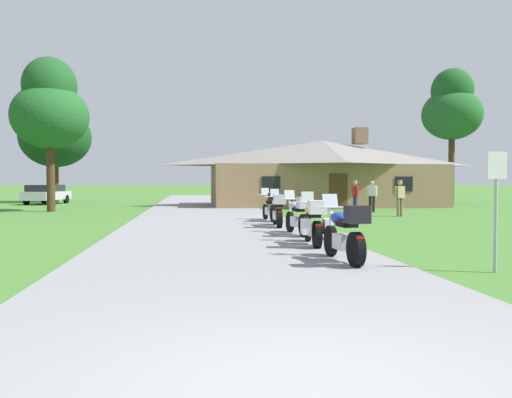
{
  "coord_description": "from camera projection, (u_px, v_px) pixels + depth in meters",
  "views": [
    {
      "loc": [
        -0.81,
        -3.8,
        1.61
      ],
      "look_at": [
        1.4,
        14.18,
        1.02
      ],
      "focal_mm": 37.15,
      "sensor_mm": 36.0,
      "label": 1
    }
  ],
  "objects": [
    {
      "name": "stone_lodge",
      "position": [
        322.0,
        172.0,
        35.84
      ],
      "size": [
        15.59,
        8.56,
        5.3
      ],
      "color": "#896B4C",
      "rests_on": "ground"
    },
    {
      "name": "bystander_tan_shirt_by_tree",
      "position": [
        400.0,
        196.0,
        24.62
      ],
      "size": [
        0.53,
        0.3,
        1.69
      ],
      "rotation": [
        0.0,
        0.0,
        3.4
      ],
      "color": "#75664C",
      "rests_on": "ground"
    },
    {
      "name": "parked_silver_suv_far_left",
      "position": [
        47.0,
        193.0,
        38.37
      ],
      "size": [
        2.53,
        4.83,
        1.4
      ],
      "rotation": [
        0.0,
        0.0,
        -0.16
      ],
      "color": "#ADAFB7",
      "rests_on": "ground"
    },
    {
      "name": "tree_left_far",
      "position": [
        55.0,
        129.0,
        41.39
      ],
      "size": [
        5.48,
        5.48,
        9.34
      ],
      "color": "#422D19",
      "rests_on": "ground"
    },
    {
      "name": "motorcycle_silver_third_in_row",
      "position": [
        298.0,
        216.0,
        15.49
      ],
      "size": [
        0.68,
        2.08,
        1.3
      ],
      "rotation": [
        0.0,
        0.0,
        0.09
      ],
      "color": "black",
      "rests_on": "asphalt_driveway"
    },
    {
      "name": "bystander_red_shirt_near_lodge",
      "position": [
        355.0,
        195.0,
        27.62
      ],
      "size": [
        0.26,
        0.55,
        1.69
      ],
      "rotation": [
        0.0,
        0.0,
        1.7
      ],
      "color": "navy",
      "rests_on": "ground"
    },
    {
      "name": "ground_plane",
      "position": [
        209.0,
        218.0,
        23.76
      ],
      "size": [
        500.0,
        500.0,
        0.0
      ],
      "primitive_type": "plane",
      "color": "#42752D"
    },
    {
      "name": "metal_signpost_roadside",
      "position": [
        496.0,
        197.0,
        9.32
      ],
      "size": [
        0.36,
        0.06,
        2.14
      ],
      "color": "#9EA0A5",
      "rests_on": "ground"
    },
    {
      "name": "asphalt_driveway",
      "position": [
        211.0,
        220.0,
        21.78
      ],
      "size": [
        6.4,
        80.0,
        0.06
      ],
      "primitive_type": "cube",
      "color": "gray",
      "rests_on": "ground"
    },
    {
      "name": "bystander_white_shirt_beside_signpost",
      "position": [
        372.0,
        195.0,
        28.19
      ],
      "size": [
        0.51,
        0.35,
        1.67
      ],
      "rotation": [
        0.0,
        0.0,
        5.85
      ],
      "color": "black",
      "rests_on": "ground"
    },
    {
      "name": "tree_left_near",
      "position": [
        50.0,
        108.0,
        28.5
      ],
      "size": [
        4.1,
        4.1,
        8.33
      ],
      "color": "#422D19",
      "rests_on": "ground"
    },
    {
      "name": "motorcycle_white_fourth_in_row",
      "position": [
        278.0,
        210.0,
        18.39
      ],
      "size": [
        0.66,
        2.08,
        1.3
      ],
      "rotation": [
        0.0,
        0.0,
        -0.05
      ],
      "color": "black",
      "rests_on": "asphalt_driveway"
    },
    {
      "name": "motorcycle_orange_farthest_in_row",
      "position": [
        270.0,
        207.0,
        21.09
      ],
      "size": [
        0.66,
        2.08,
        1.3
      ],
      "rotation": [
        0.0,
        0.0,
        0.08
      ],
      "color": "black",
      "rests_on": "asphalt_driveway"
    },
    {
      "name": "tree_right_of_lodge",
      "position": [
        452.0,
        108.0,
        38.54
      ],
      "size": [
        4.32,
        4.32,
        9.87
      ],
      "color": "#422D19",
      "rests_on": "ground"
    },
    {
      "name": "motorcycle_yellow_second_in_row",
      "position": [
        314.0,
        223.0,
        12.85
      ],
      "size": [
        0.8,
        2.08,
        1.3
      ],
      "rotation": [
        0.0,
        0.0,
        -0.07
      ],
      "color": "black",
      "rests_on": "asphalt_driveway"
    },
    {
      "name": "motorcycle_blue_nearest_to_camera",
      "position": [
        345.0,
        233.0,
        10.19
      ],
      "size": [
        0.66,
        2.08,
        1.3
      ],
      "rotation": [
        0.0,
        0.0,
        0.06
      ],
      "color": "black",
      "rests_on": "asphalt_driveway"
    }
  ]
}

